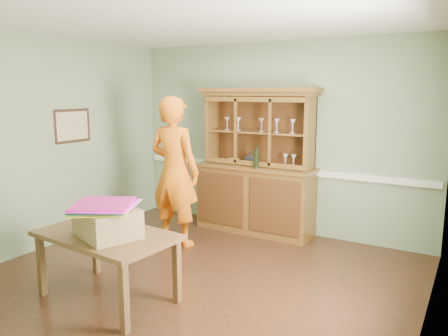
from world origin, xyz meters
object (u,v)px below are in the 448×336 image
Objects in this scene: cardboard_box at (107,222)px; person at (175,172)px; china_hutch at (256,182)px; dining_table at (107,241)px.

cardboard_box is 0.30× the size of person.
person is (-0.67, -1.03, 0.25)m from china_hutch.
cardboard_box is (-0.22, -2.69, 0.08)m from china_hutch.
dining_table is (-0.30, -2.63, -0.13)m from china_hutch.
china_hutch reaches higher than cardboard_box.
china_hutch is 2.65m from dining_table.
cardboard_box is 1.72m from person.
person is at bearing 105.30° from cardboard_box.
dining_table is at bearing 144.61° from cardboard_box.
china_hutch is 3.56× the size of cardboard_box.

